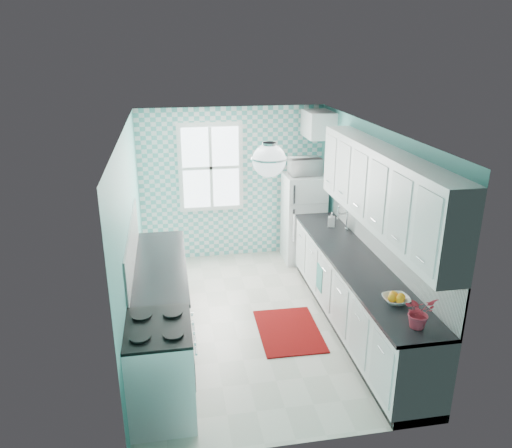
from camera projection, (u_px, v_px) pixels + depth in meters
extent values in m
cube|color=beige|center=(256.00, 320.00, 6.59)|extent=(3.00, 4.40, 0.02)
cube|color=white|center=(255.00, 129.00, 5.72)|extent=(3.00, 4.40, 0.02)
cube|color=#55AAA2|center=(232.00, 184.00, 8.19)|extent=(3.00, 0.02, 2.50)
cube|color=#55AAA2|center=(302.00, 326.00, 4.11)|extent=(3.00, 0.02, 2.50)
cube|color=#55AAA2|center=(130.00, 239.00, 5.90)|extent=(0.02, 4.40, 2.50)
cube|color=#55AAA2|center=(371.00, 224.00, 6.40)|extent=(0.02, 4.40, 2.50)
cube|color=#58B4AD|center=(232.00, 184.00, 8.17)|extent=(3.00, 0.01, 2.50)
cube|color=white|center=(211.00, 167.00, 7.99)|extent=(1.04, 0.05, 1.44)
cube|color=white|center=(211.00, 168.00, 7.97)|extent=(0.90, 0.02, 1.30)
cube|color=white|center=(382.00, 239.00, 6.04)|extent=(0.02, 3.60, 0.51)
cube|color=white|center=(132.00, 246.00, 5.86)|extent=(0.02, 2.15, 0.51)
cube|color=white|center=(382.00, 189.00, 5.59)|extent=(0.33, 3.20, 0.90)
cube|color=white|center=(318.00, 124.00, 7.71)|extent=(0.40, 0.74, 0.40)
cylinder|color=silver|center=(269.00, 145.00, 4.99)|extent=(0.14, 0.14, 0.04)
cylinder|color=silver|center=(269.00, 152.00, 5.01)|extent=(0.02, 0.02, 0.12)
sphere|color=white|center=(269.00, 160.00, 5.04)|extent=(0.34, 0.34, 0.34)
cube|color=white|center=(355.00, 296.00, 6.25)|extent=(0.60, 3.60, 0.90)
cube|color=black|center=(357.00, 262.00, 6.09)|extent=(0.63, 3.60, 0.04)
cube|color=white|center=(161.00, 300.00, 6.16)|extent=(0.60, 2.15, 0.90)
cube|color=black|center=(160.00, 265.00, 6.00)|extent=(0.63, 2.15, 0.04)
cube|color=white|center=(303.00, 218.00, 8.17)|extent=(0.64, 0.60, 1.46)
cube|color=silver|center=(309.00, 204.00, 7.78)|extent=(0.62, 0.01, 0.02)
cube|color=silver|center=(294.00, 194.00, 7.66)|extent=(0.03, 0.03, 0.30)
cube|color=silver|center=(293.00, 226.00, 7.84)|extent=(0.03, 0.03, 0.54)
cube|color=silver|center=(160.00, 370.00, 4.78)|extent=(0.63, 0.80, 0.94)
cube|color=black|center=(157.00, 327.00, 4.62)|extent=(0.63, 0.80, 0.03)
cube|color=black|center=(193.00, 361.00, 4.82)|extent=(0.01, 0.52, 0.31)
cube|color=silver|center=(333.00, 233.00, 6.99)|extent=(0.55, 0.46, 0.12)
cylinder|color=silver|center=(347.00, 219.00, 6.96)|extent=(0.02, 0.02, 0.30)
torus|color=silver|center=(342.00, 206.00, 6.88)|extent=(0.16, 0.02, 0.16)
cube|color=maroon|center=(289.00, 331.00, 6.31)|extent=(0.78, 1.10, 0.02)
cube|color=#5BA699|center=(320.00, 278.00, 6.66)|extent=(0.07, 0.23, 0.35)
imported|color=silver|center=(396.00, 300.00, 5.09)|extent=(0.27, 0.27, 0.07)
imported|color=red|center=(419.00, 312.00, 4.62)|extent=(0.34, 0.31, 0.31)
imported|color=#8AAABB|center=(331.00, 219.00, 7.17)|extent=(0.12, 0.12, 0.21)
imported|color=silver|center=(305.00, 166.00, 7.87)|extent=(0.51, 0.36, 0.27)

